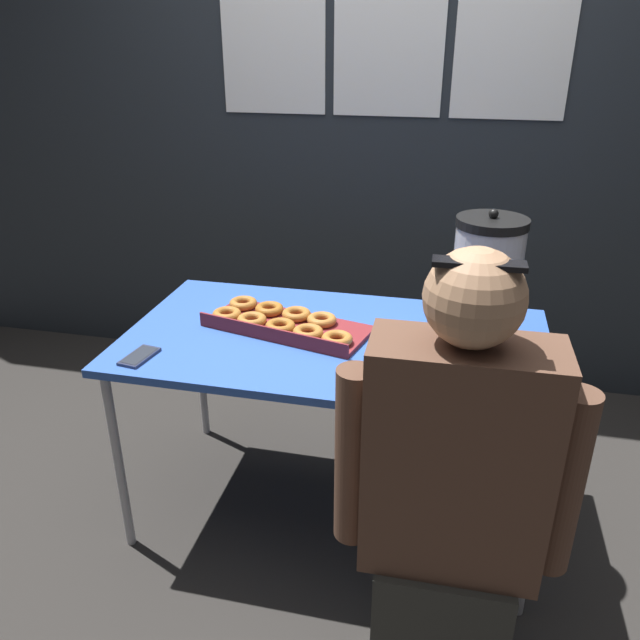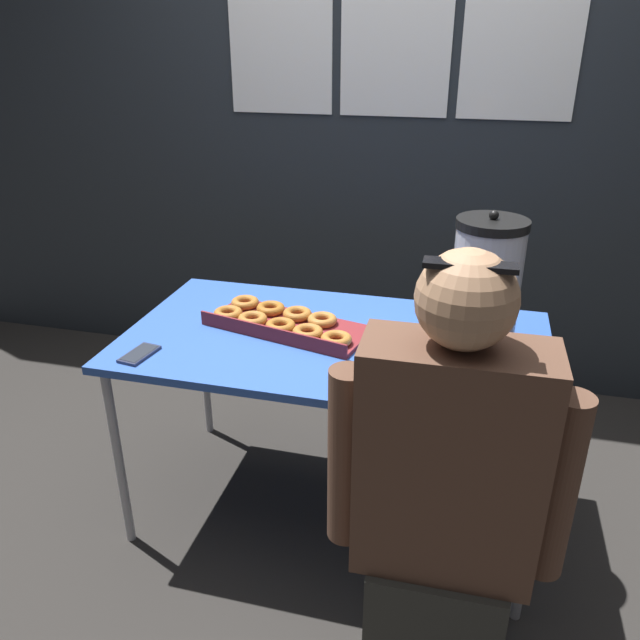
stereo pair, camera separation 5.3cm
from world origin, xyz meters
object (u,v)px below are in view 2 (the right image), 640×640
object	(u,v)px
donut_box	(284,322)
cell_phone	(139,354)
person_seated	(445,505)
coffee_urn	(485,287)

from	to	relation	value
donut_box	cell_phone	distance (m)	0.51
donut_box	person_seated	world-z (taller)	person_seated
coffee_urn	cell_phone	bearing A→B (deg)	-163.42
cell_phone	donut_box	bearing A→B (deg)	47.59
cell_phone	person_seated	xyz separation A→B (m)	(1.01, -0.32, -0.13)
donut_box	cell_phone	bearing A→B (deg)	-127.16
coffee_urn	person_seated	xyz separation A→B (m)	(-0.05, -0.64, -0.35)
cell_phone	person_seated	size ratio (longest dim) A/B	0.12
cell_phone	person_seated	distance (m)	1.07
coffee_urn	person_seated	distance (m)	0.73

